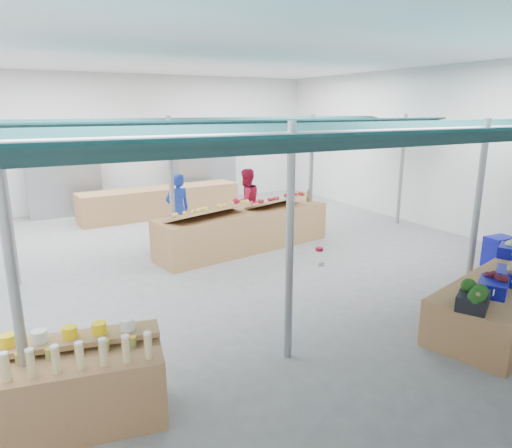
% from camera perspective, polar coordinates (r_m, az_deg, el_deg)
% --- Properties ---
extents(floor, '(13.00, 13.00, 0.00)m').
position_cam_1_polar(floor, '(9.86, -3.63, -4.32)').
color(floor, slate).
rests_on(floor, ground).
extents(hall, '(13.00, 13.00, 13.00)m').
position_cam_1_polar(hall, '(10.68, -7.19, 11.51)').
color(hall, silver).
rests_on(hall, ground).
extents(pole_grid, '(10.00, 4.60, 3.00)m').
position_cam_1_polar(pole_grid, '(8.30, 6.05, 4.99)').
color(pole_grid, gray).
rests_on(pole_grid, floor).
extents(awnings, '(9.50, 7.08, 0.30)m').
position_cam_1_polar(awnings, '(8.21, 6.23, 11.68)').
color(awnings, '#0A282A').
rests_on(awnings, pole_grid).
extents(back_shelving_left, '(2.00, 0.50, 2.00)m').
position_cam_1_polar(back_shelving_left, '(14.72, -22.83, 4.79)').
color(back_shelving_left, '#B23F33').
rests_on(back_shelving_left, floor).
extents(back_shelving_right, '(2.00, 0.50, 2.00)m').
position_cam_1_polar(back_shelving_right, '(15.80, -6.35, 6.40)').
color(back_shelving_right, '#B23F33').
rests_on(back_shelving_right, floor).
extents(bottle_shelf, '(1.82, 1.32, 1.04)m').
position_cam_1_polar(bottle_shelf, '(5.21, -21.46, -18.30)').
color(bottle_shelf, olive).
rests_on(bottle_shelf, floor).
extents(veg_counter, '(3.58, 1.95, 0.66)m').
position_cam_1_polar(veg_counter, '(7.96, 29.14, -8.30)').
color(veg_counter, olive).
rests_on(veg_counter, floor).
extents(fruit_counter, '(4.32, 1.67, 0.90)m').
position_cam_1_polar(fruit_counter, '(10.38, -1.38, -0.74)').
color(fruit_counter, olive).
rests_on(fruit_counter, floor).
extents(far_counter, '(4.81, 1.26, 0.86)m').
position_cam_1_polar(far_counter, '(13.92, -11.77, 2.74)').
color(far_counter, olive).
rests_on(far_counter, floor).
extents(crate_stack, '(0.55, 0.41, 0.63)m').
position_cam_1_polar(crate_stack, '(10.49, 28.01, -3.07)').
color(crate_stack, '#0D1090').
rests_on(crate_stack, floor).
extents(vendor_left, '(0.67, 0.50, 1.69)m').
position_cam_1_polar(vendor_left, '(10.82, -9.74, 1.81)').
color(vendor_left, '#1A34AA').
rests_on(vendor_left, floor).
extents(vendor_right, '(0.91, 0.76, 1.69)m').
position_cam_1_polar(vendor_right, '(11.51, -1.24, 2.76)').
color(vendor_right, '#B01538').
rests_on(vendor_right, floor).
extents(crate_broccoli, '(0.61, 0.55, 0.35)m').
position_cam_1_polar(crate_broccoli, '(6.48, 25.53, -8.17)').
color(crate_broccoli, black).
rests_on(crate_broccoli, veg_counter).
extents(crate_beets, '(0.61, 0.55, 0.29)m').
position_cam_1_polar(crate_beets, '(7.08, 27.53, -6.77)').
color(crate_beets, '#0D1090').
rests_on(crate_beets, veg_counter).
extents(crate_celeriac, '(0.61, 0.55, 0.31)m').
position_cam_1_polar(crate_celeriac, '(7.63, 29.12, -5.41)').
color(crate_celeriac, '#0D1090').
rests_on(crate_celeriac, veg_counter).
extents(sparrow, '(0.12, 0.09, 0.11)m').
position_cam_1_polar(sparrow, '(6.28, 26.07, -8.06)').
color(sparrow, brown).
rests_on(sparrow, crate_broccoli).
extents(pole_ribbon, '(0.12, 0.12, 0.28)m').
position_cam_1_polar(pole_ribbon, '(6.87, 7.94, -3.31)').
color(pole_ribbon, '#AB0B29').
rests_on(pole_ribbon, pole_grid).
extents(apple_heap_yellow, '(2.02, 1.27, 0.27)m').
position_cam_1_polar(apple_heap_yellow, '(9.61, -5.87, 1.75)').
color(apple_heap_yellow, '#997247').
rests_on(apple_heap_yellow, fruit_counter).
extents(apple_heap_red, '(1.64, 1.14, 0.27)m').
position_cam_1_polar(apple_heap_red, '(10.68, 2.61, 3.08)').
color(apple_heap_red, '#997247').
rests_on(apple_heap_red, fruit_counter).
extents(pineapple, '(0.14, 0.14, 0.39)m').
position_cam_1_polar(pineapple, '(11.38, 6.67, 3.77)').
color(pineapple, '#8C6019').
rests_on(pineapple, fruit_counter).
extents(crate_extra, '(0.60, 0.54, 0.32)m').
position_cam_1_polar(crate_extra, '(8.96, 29.23, -2.67)').
color(crate_extra, '#0D1090').
rests_on(crate_extra, veg_counter).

